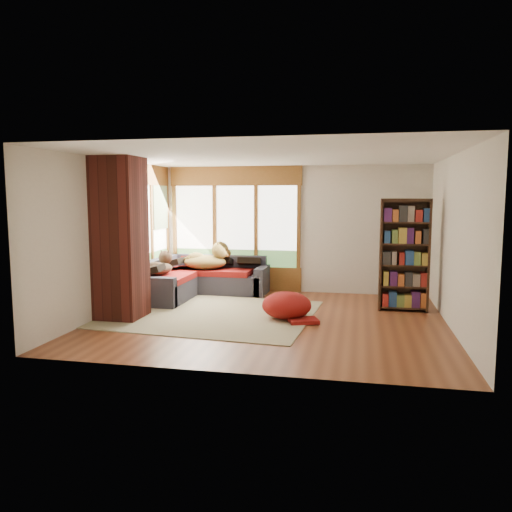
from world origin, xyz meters
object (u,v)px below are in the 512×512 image
at_px(sectional_sofa, 190,280).
at_px(area_rug, 199,313).
at_px(pouf, 287,304).
at_px(dog_tan, 209,255).
at_px(dog_brindle, 161,262).
at_px(brick_chimney, 120,239).
at_px(bookshelf, 404,255).

distance_m(sectional_sofa, area_rug, 1.68).
xyz_separation_m(pouf, dog_tan, (-1.86, 1.76, 0.56)).
relative_size(pouf, dog_brindle, 1.07).
distance_m(brick_chimney, area_rug, 1.80).
height_order(area_rug, bookshelf, bookshelf).
bearing_deg(sectional_sofa, area_rug, -69.74).
bearing_deg(dog_brindle, area_rug, -122.04).
distance_m(pouf, dog_tan, 2.62).
height_order(pouf, dog_brindle, dog_brindle).
height_order(bookshelf, dog_tan, bookshelf).
distance_m(brick_chimney, dog_brindle, 1.56).
bearing_deg(sectional_sofa, pouf, -39.63).
distance_m(area_rug, pouf, 1.53).
bearing_deg(brick_chimney, bookshelf, 17.95).
xyz_separation_m(brick_chimney, dog_tan, (0.79, 2.25, -0.51)).
height_order(brick_chimney, pouf, brick_chimney).
relative_size(bookshelf, pouf, 2.41).
bearing_deg(brick_chimney, pouf, 10.44).
bearing_deg(dog_tan, bookshelf, -17.78).
bearing_deg(sectional_sofa, bookshelf, -12.31).
relative_size(sectional_sofa, dog_brindle, 2.93).
height_order(pouf, dog_tan, dog_tan).
relative_size(bookshelf, dog_tan, 2.02).
bearing_deg(pouf, dog_brindle, 159.54).
distance_m(brick_chimney, bookshelf, 4.78).
height_order(brick_chimney, dog_brindle, brick_chimney).
bearing_deg(dog_brindle, brick_chimney, -174.61).
relative_size(brick_chimney, area_rug, 0.68).
relative_size(sectional_sofa, bookshelf, 1.13).
distance_m(sectional_sofa, dog_tan, 0.63).
bearing_deg(brick_chimney, dog_tan, 70.67).
xyz_separation_m(area_rug, dog_tan, (-0.35, 1.71, 0.78)).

